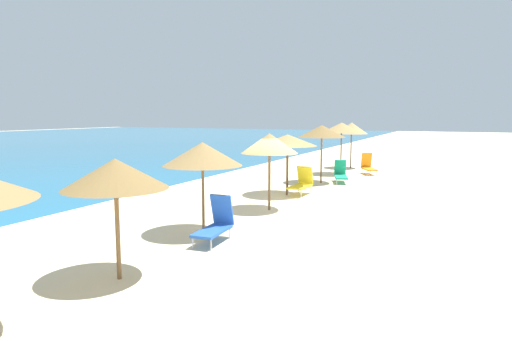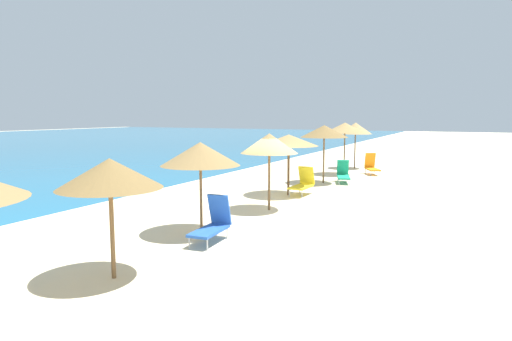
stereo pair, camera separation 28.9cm
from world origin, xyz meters
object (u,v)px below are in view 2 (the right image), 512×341
(beach_umbrella_5, at_px, (289,140))
(lounge_chair_1, at_px, (372,166))
(lounge_chair_4, at_px, (303,183))
(beach_umbrella_2, at_px, (110,174))
(beach_umbrella_3, at_px, (200,154))
(beach_umbrella_4, at_px, (269,143))
(lounge_chair_0, at_px, (343,174))
(beach_umbrella_6, at_px, (324,131))
(lounge_chair_2, at_px, (213,223))
(beach_umbrella_8, at_px, (355,128))
(beach_umbrella_7, at_px, (345,128))

(beach_umbrella_5, relative_size, lounge_chair_1, 1.77)
(lounge_chair_4, bearing_deg, beach_umbrella_2, 90.85)
(beach_umbrella_3, distance_m, beach_umbrella_4, 3.66)
(beach_umbrella_2, distance_m, lounge_chair_0, 14.90)
(beach_umbrella_2, height_order, beach_umbrella_6, beach_umbrella_6)
(beach_umbrella_2, height_order, beach_umbrella_3, beach_umbrella_3)
(lounge_chair_2, bearing_deg, beach_umbrella_5, -88.31)
(beach_umbrella_3, height_order, lounge_chair_2, beach_umbrella_3)
(lounge_chair_4, bearing_deg, beach_umbrella_5, 33.03)
(beach_umbrella_4, height_order, beach_umbrella_5, beach_umbrella_4)
(beach_umbrella_5, bearing_deg, beach_umbrella_3, -179.53)
(beach_umbrella_4, height_order, beach_umbrella_8, beach_umbrella_8)
(beach_umbrella_8, distance_m, lounge_chair_0, 6.46)
(lounge_chair_4, bearing_deg, beach_umbrella_8, -86.53)
(beach_umbrella_5, xyz_separation_m, lounge_chair_4, (0.32, -0.52, -1.77))
(beach_umbrella_8, distance_m, lounge_chair_1, 3.47)
(beach_umbrella_7, relative_size, lounge_chair_4, 1.98)
(beach_umbrella_7, distance_m, lounge_chair_2, 14.71)
(beach_umbrella_6, bearing_deg, beach_umbrella_5, 175.41)
(beach_umbrella_3, bearing_deg, beach_umbrella_2, -175.24)
(beach_umbrella_4, distance_m, beach_umbrella_5, 3.05)
(beach_umbrella_5, bearing_deg, lounge_chair_4, -58.63)
(beach_umbrella_4, relative_size, lounge_chair_2, 1.80)
(lounge_chair_1, distance_m, lounge_chair_4, 7.86)
(lounge_chair_0, relative_size, lounge_chair_4, 1.15)
(lounge_chair_0, bearing_deg, beach_umbrella_3, 65.76)
(lounge_chair_2, bearing_deg, beach_umbrella_4, -90.62)
(beach_umbrella_6, height_order, lounge_chair_2, beach_umbrella_6)
(beach_umbrella_4, distance_m, lounge_chair_2, 4.59)
(lounge_chair_2, bearing_deg, beach_umbrella_6, -92.00)
(beach_umbrella_4, height_order, lounge_chair_0, beach_umbrella_4)
(beach_umbrella_6, bearing_deg, lounge_chair_2, -177.55)
(beach_umbrella_2, distance_m, beach_umbrella_5, 10.39)
(beach_umbrella_3, relative_size, lounge_chair_4, 1.77)
(beach_umbrella_2, height_order, beach_umbrella_7, beach_umbrella_7)
(beach_umbrella_4, xyz_separation_m, lounge_chair_4, (3.33, -0.02, -1.83))
(beach_umbrella_8, height_order, lounge_chair_0, beach_umbrella_8)
(beach_umbrella_6, xyz_separation_m, beach_umbrella_8, (6.66, 0.10, -0.04))
(lounge_chair_4, bearing_deg, lounge_chair_2, 93.61)
(beach_umbrella_5, distance_m, lounge_chair_1, 8.46)
(lounge_chair_0, bearing_deg, beach_umbrella_2, 68.36)
(lounge_chair_0, bearing_deg, lounge_chair_4, 62.84)
(beach_umbrella_6, height_order, lounge_chair_4, beach_umbrella_6)
(beach_umbrella_2, height_order, beach_umbrella_8, beach_umbrella_8)
(beach_umbrella_4, relative_size, lounge_chair_0, 1.61)
(beach_umbrella_8, xyz_separation_m, lounge_chair_2, (-17.65, -0.58, -2.00))
(beach_umbrella_3, height_order, beach_umbrella_8, beach_umbrella_8)
(beach_umbrella_6, distance_m, lounge_chair_0, 2.33)
(beach_umbrella_3, relative_size, beach_umbrella_6, 0.91)
(beach_umbrella_7, relative_size, lounge_chair_2, 1.93)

